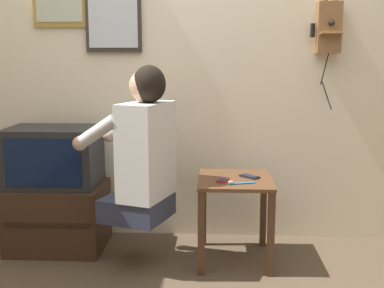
{
  "coord_description": "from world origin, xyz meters",
  "views": [
    {
      "loc": [
        0.19,
        -2.18,
        1.26
      ],
      "look_at": [
        0.04,
        0.69,
        0.75
      ],
      "focal_mm": 45.0,
      "sensor_mm": 36.0,
      "label": 1
    }
  ],
  "objects": [
    {
      "name": "television",
      "position": [
        -0.88,
        0.88,
        0.63
      ],
      "size": [
        0.59,
        0.41,
        0.39
      ],
      "color": "#232326",
      "rests_on": "tv_stand"
    },
    {
      "name": "toothbrush",
      "position": [
        0.33,
        0.59,
        0.54
      ],
      "size": [
        0.16,
        0.06,
        0.02
      ],
      "rotation": [
        0.0,
        0.0,
        1.85
      ],
      "color": "#338CD8",
      "rests_on": "side_table"
    },
    {
      "name": "wall_mirror",
      "position": [
        -0.51,
        1.15,
        1.62
      ],
      "size": [
        0.38,
        0.03,
        0.62
      ],
      "color": "#2D2823"
    },
    {
      "name": "person",
      "position": [
        -0.25,
        0.62,
        0.73
      ],
      "size": [
        0.6,
        0.53,
        0.93
      ],
      "rotation": [
        0.0,
        0.0,
        1.24
      ],
      "color": "#2D3347",
      "rests_on": "ground_plane"
    },
    {
      "name": "wall_phone_antique",
      "position": [
        0.92,
        1.11,
        1.47
      ],
      "size": [
        0.19,
        0.18,
        0.75
      ],
      "color": "brown"
    },
    {
      "name": "tv_stand",
      "position": [
        -0.87,
        0.88,
        0.22
      ],
      "size": [
        0.61,
        0.48,
        0.43
      ],
      "color": "#382316",
      "rests_on": "ground_plane"
    },
    {
      "name": "cell_phone_held",
      "position": [
        0.23,
        0.67,
        0.54
      ],
      "size": [
        0.08,
        0.13,
        0.01
      ],
      "rotation": [
        0.0,
        0.0,
        -0.21
      ],
      "color": "maroon",
      "rests_on": "side_table"
    },
    {
      "name": "cell_phone_spare",
      "position": [
        0.4,
        0.76,
        0.54
      ],
      "size": [
        0.13,
        0.13,
        0.01
      ],
      "rotation": [
        0.0,
        0.0,
        0.8
      ],
      "color": "black",
      "rests_on": "side_table"
    },
    {
      "name": "wall_back",
      "position": [
        0.0,
        1.19,
        1.27
      ],
      "size": [
        6.8,
        0.05,
        2.55
      ],
      "color": "beige",
      "rests_on": "ground_plane"
    },
    {
      "name": "side_table",
      "position": [
        0.31,
        0.74,
        0.42
      ],
      "size": [
        0.46,
        0.52,
        0.53
      ],
      "color": "#51331E",
      "rests_on": "ground_plane"
    }
  ]
}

